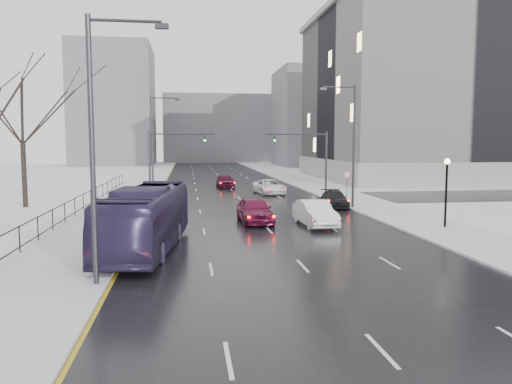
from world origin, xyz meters
name	(u,v)px	position (x,y,z in m)	size (l,w,h in m)	color
road	(230,188)	(0.00, 60.00, 0.02)	(16.00, 150.00, 0.04)	black
cross_road	(240,199)	(0.00, 48.00, 0.02)	(130.00, 10.00, 0.04)	black
sidewalk_left	(139,188)	(-10.50, 60.00, 0.08)	(5.00, 150.00, 0.16)	silver
sidewalk_right	(315,186)	(10.50, 60.00, 0.08)	(5.00, 150.00, 0.16)	silver
park_strip	(54,190)	(-20.00, 60.00, 0.06)	(14.00, 150.00, 0.12)	white
tree_park_e	(26,208)	(-18.20, 44.00, 0.00)	(9.45, 9.45, 13.50)	black
iron_fence	(43,224)	(-13.00, 30.00, 0.91)	(0.06, 70.00, 1.30)	black
streetlight_r_mid	(351,140)	(8.17, 40.00, 5.62)	(2.95, 0.25, 10.00)	#2D2D33
streetlight_l_near	(98,137)	(-8.17, 20.00, 5.62)	(2.95, 0.25, 10.00)	#2D2D33
streetlight_l_far	(154,140)	(-8.17, 52.00, 5.62)	(2.95, 0.25, 10.00)	#2D2D33
lamppost_r_mid	(446,183)	(11.00, 30.00, 2.94)	(0.36, 0.36, 4.28)	black
mast_signal_right	(315,156)	(7.33, 48.00, 4.11)	(6.10, 0.33, 6.50)	#2D2D33
mast_signal_left	(161,157)	(-7.33, 48.00, 4.11)	(6.10, 0.33, 6.50)	#2D2D33
no_uturn_sign	(347,177)	(9.20, 44.00, 2.30)	(0.60, 0.06, 2.70)	#2D2D33
civic_building	(455,104)	(35.00, 72.00, 11.21)	(41.00, 31.00, 24.80)	gray
bldg_far_right	(329,118)	(28.00, 115.00, 11.00)	(24.00, 20.00, 22.00)	slate
bldg_far_left	(114,106)	(-22.00, 125.00, 14.00)	(18.00, 22.00, 28.00)	slate
bldg_far_center	(219,129)	(4.00, 140.00, 9.00)	(30.00, 18.00, 18.00)	slate
bus	(147,218)	(-7.00, 26.35, 1.64)	(2.69, 11.51, 3.21)	#2F274C
sedan_center_near	(255,210)	(-0.50, 33.98, 0.90)	(2.04, 5.06, 1.72)	maroon
sedan_right_near	(315,213)	(3.19, 32.16, 0.87)	(1.76, 5.03, 1.66)	white
sedan_right_cross	(269,187)	(3.50, 52.24, 0.80)	(2.51, 5.45, 1.52)	white
sedan_right_far	(334,199)	(7.20, 41.12, 0.72)	(1.90, 4.67, 1.35)	black
sedan_center_far	(225,181)	(-0.50, 60.16, 0.84)	(1.89, 4.69, 1.60)	#420B23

